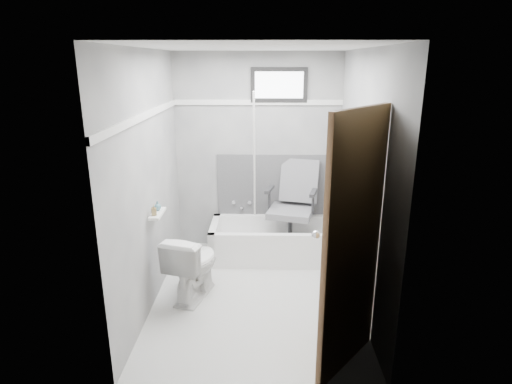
{
  "coord_description": "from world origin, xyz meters",
  "views": [
    {
      "loc": [
        0.08,
        -3.84,
        2.29
      ],
      "look_at": [
        0.0,
        0.35,
        1.0
      ],
      "focal_mm": 30.0,
      "sensor_mm": 36.0,
      "label": 1
    }
  ],
  "objects_px": {
    "toilet": "(193,265)",
    "soap_bottle_b": "(157,206)",
    "door": "(400,266)",
    "bathtub": "(273,240)",
    "office_chair": "(291,206)",
    "soap_bottle_a": "(154,210)"
  },
  "relations": [
    {
      "from": "toilet",
      "to": "door",
      "type": "height_order",
      "value": "door"
    },
    {
      "from": "door",
      "to": "soap_bottle_b",
      "type": "bearing_deg",
      "value": 145.92
    },
    {
      "from": "door",
      "to": "soap_bottle_b",
      "type": "relative_size",
      "value": 22.83
    },
    {
      "from": "soap_bottle_a",
      "to": "soap_bottle_b",
      "type": "distance_m",
      "value": 0.14
    },
    {
      "from": "bathtub",
      "to": "toilet",
      "type": "height_order",
      "value": "toilet"
    },
    {
      "from": "office_chair",
      "to": "door",
      "type": "distance_m",
      "value": 2.36
    },
    {
      "from": "bathtub",
      "to": "toilet",
      "type": "bearing_deg",
      "value": -131.51
    },
    {
      "from": "toilet",
      "to": "door",
      "type": "xyz_separation_m",
      "value": [
        1.6,
        -1.29,
        0.66
      ]
    },
    {
      "from": "office_chair",
      "to": "toilet",
      "type": "relative_size",
      "value": 1.49
    },
    {
      "from": "office_chair",
      "to": "soap_bottle_b",
      "type": "xyz_separation_m",
      "value": [
        -1.34,
        -0.96,
        0.32
      ]
    },
    {
      "from": "office_chair",
      "to": "soap_bottle_a",
      "type": "relative_size",
      "value": 10.33
    },
    {
      "from": "bathtub",
      "to": "toilet",
      "type": "relative_size",
      "value": 2.17
    },
    {
      "from": "toilet",
      "to": "soap_bottle_b",
      "type": "distance_m",
      "value": 0.7
    },
    {
      "from": "office_chair",
      "to": "door",
      "type": "height_order",
      "value": "door"
    },
    {
      "from": "bathtub",
      "to": "door",
      "type": "height_order",
      "value": "door"
    },
    {
      "from": "soap_bottle_b",
      "to": "door",
      "type": "bearing_deg",
      "value": -34.08
    },
    {
      "from": "bathtub",
      "to": "soap_bottle_a",
      "type": "bearing_deg",
      "value": -137.27
    },
    {
      "from": "office_chair",
      "to": "toilet",
      "type": "bearing_deg",
      "value": -122.4
    },
    {
      "from": "toilet",
      "to": "bathtub",
      "type": "bearing_deg",
      "value": -115.19
    },
    {
      "from": "soap_bottle_a",
      "to": "door",
      "type": "bearing_deg",
      "value": -31.12
    },
    {
      "from": "bathtub",
      "to": "toilet",
      "type": "xyz_separation_m",
      "value": [
        -0.82,
        -0.92,
        0.13
      ]
    },
    {
      "from": "bathtub",
      "to": "door",
      "type": "distance_m",
      "value": 2.47
    }
  ]
}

